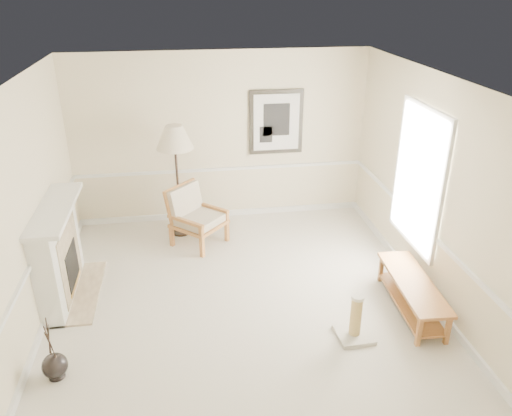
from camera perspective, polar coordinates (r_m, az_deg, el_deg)
The scene contains 8 objects.
ground at distance 6.73m, azimuth -1.61°, elevation -10.96°, with size 5.50×5.50×0.00m, color silver.
room at distance 5.92m, azimuth -0.59°, elevation 4.40°, with size 5.04×5.54×2.92m.
fireplace at distance 7.07m, azimuth -21.60°, elevation -4.84°, with size 0.64×1.64×1.31m.
floor_vase at distance 6.01m, azimuth -21.99°, elevation -16.43°, with size 0.27×0.27×0.80m.
armchair at distance 8.02m, azimuth -7.16°, elevation -0.60°, with size 1.04×1.04×0.95m.
floor_lamp at distance 7.94m, azimuth -9.29°, elevation 7.64°, with size 0.73×0.73×1.86m.
bench at distance 6.78m, azimuth 17.42°, elevation -8.99°, with size 0.54×1.54×0.43m.
scratching_post at distance 6.21m, azimuth 11.26°, elevation -12.88°, with size 0.44×0.44×0.59m.
Camera 1 is at (-0.64, -5.41, 3.95)m, focal length 35.00 mm.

